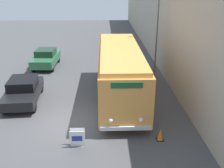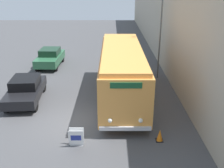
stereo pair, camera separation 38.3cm
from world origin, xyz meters
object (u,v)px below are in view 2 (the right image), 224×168
streetlamp (160,19)px  traffic_cone (159,135)px  vintage_bus (121,70)px  parked_car_mid (49,57)px  parked_car_near (25,89)px  sign_board (76,138)px

streetlamp → traffic_cone: 9.99m
streetlamp → vintage_bus: bearing=-129.3°
streetlamp → parked_car_mid: (-9.25, 3.14, -3.82)m
traffic_cone → parked_car_near: bearing=149.6°
vintage_bus → parked_car_mid: vintage_bus is taller
sign_board → streetlamp: (5.32, 9.27, 4.21)m
streetlamp → traffic_cone: (-1.33, -8.90, -4.33)m
sign_board → parked_car_near: size_ratio=0.19×
parked_car_mid → streetlamp: bearing=-17.3°
vintage_bus → parked_car_mid: 9.30m
sign_board → streetlamp: bearing=60.1°
vintage_bus → parked_car_mid: (-6.25, 6.81, -1.04)m
vintage_bus → streetlamp: 5.50m
streetlamp → traffic_cone: bearing=-98.5°
parked_car_near → parked_car_mid: parked_car_mid is taller
sign_board → parked_car_mid: parked_car_mid is taller
vintage_bus → traffic_cone: 5.70m
streetlamp → parked_car_mid: size_ratio=1.70×
streetlamp → parked_car_near: streetlamp is taller
streetlamp → parked_car_near: 10.83m
vintage_bus → traffic_cone: bearing=-72.3°
streetlamp → traffic_cone: size_ratio=11.91×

